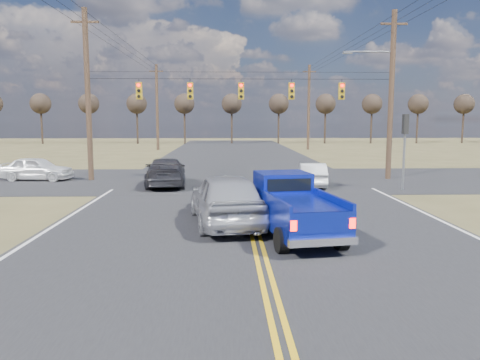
{
  "coord_description": "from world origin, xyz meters",
  "views": [
    {
      "loc": [
        -0.93,
        -10.09,
        3.65
      ],
      "look_at": [
        -0.42,
        6.38,
        1.5
      ],
      "focal_mm": 35.0,
      "sensor_mm": 36.0,
      "label": 1
    }
  ],
  "objects_px": {
    "silver_suv": "(226,198)",
    "black_suv": "(226,197)",
    "pickup_truck": "(293,207)",
    "white_car_queue": "(312,175)",
    "dgrey_car_queue": "(166,172)",
    "cross_car_west": "(37,169)"
  },
  "relations": [
    {
      "from": "white_car_queue",
      "to": "cross_car_west",
      "type": "height_order",
      "value": "cross_car_west"
    },
    {
      "from": "black_suv",
      "to": "white_car_queue",
      "type": "distance_m",
      "value": 8.57
    },
    {
      "from": "dgrey_car_queue",
      "to": "cross_car_west",
      "type": "height_order",
      "value": "dgrey_car_queue"
    },
    {
      "from": "pickup_truck",
      "to": "dgrey_car_queue",
      "type": "distance_m",
      "value": 12.48
    },
    {
      "from": "silver_suv",
      "to": "dgrey_car_queue",
      "type": "height_order",
      "value": "silver_suv"
    },
    {
      "from": "pickup_truck",
      "to": "cross_car_west",
      "type": "distance_m",
      "value": 19.22
    },
    {
      "from": "pickup_truck",
      "to": "black_suv",
      "type": "distance_m",
      "value": 4.18
    },
    {
      "from": "pickup_truck",
      "to": "black_suv",
      "type": "height_order",
      "value": "pickup_truck"
    },
    {
      "from": "silver_suv",
      "to": "black_suv",
      "type": "height_order",
      "value": "silver_suv"
    },
    {
      "from": "dgrey_car_queue",
      "to": "cross_car_west",
      "type": "distance_m",
      "value": 8.4
    },
    {
      "from": "pickup_truck",
      "to": "dgrey_car_queue",
      "type": "xyz_separation_m",
      "value": [
        -5.37,
        11.26,
        -0.15
      ]
    },
    {
      "from": "pickup_truck",
      "to": "dgrey_car_queue",
      "type": "relative_size",
      "value": 1.0
    },
    {
      "from": "pickup_truck",
      "to": "silver_suv",
      "type": "xyz_separation_m",
      "value": [
        -2.08,
        1.63,
        0.01
      ]
    },
    {
      "from": "silver_suv",
      "to": "cross_car_west",
      "type": "relative_size",
      "value": 1.3
    },
    {
      "from": "white_car_queue",
      "to": "dgrey_car_queue",
      "type": "distance_m",
      "value": 8.02
    },
    {
      "from": "black_suv",
      "to": "cross_car_west",
      "type": "distance_m",
      "value": 15.22
    },
    {
      "from": "dgrey_car_queue",
      "to": "cross_car_west",
      "type": "relative_size",
      "value": 1.26
    },
    {
      "from": "pickup_truck",
      "to": "white_car_queue",
      "type": "bearing_deg",
      "value": 67.09
    },
    {
      "from": "silver_suv",
      "to": "white_car_queue",
      "type": "bearing_deg",
      "value": -125.47
    },
    {
      "from": "pickup_truck",
      "to": "dgrey_car_queue",
      "type": "height_order",
      "value": "pickup_truck"
    },
    {
      "from": "pickup_truck",
      "to": "black_suv",
      "type": "relative_size",
      "value": 1.14
    },
    {
      "from": "dgrey_car_queue",
      "to": "cross_car_west",
      "type": "bearing_deg",
      "value": -22.96
    }
  ]
}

